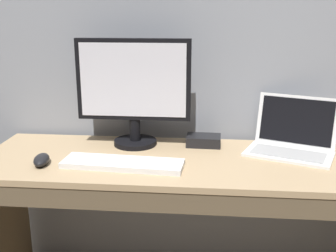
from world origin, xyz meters
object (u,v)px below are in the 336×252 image
Objects in this scene: wired_keyboard at (123,163)px; computer_mouse at (42,160)px; external_monitor at (134,90)px; laptop_white at (292,141)px; external_drive_box at (204,140)px.

wired_keyboard is 0.33m from computer_mouse.
computer_mouse is (-0.33, -0.27, -0.24)m from external_monitor.
external_monitor reaches higher than wired_keyboard.
laptop_white reaches higher than computer_mouse.
wired_keyboard is 0.43m from external_drive_box.
external_drive_box is (0.32, 0.29, 0.01)m from wired_keyboard.
external_monitor is 0.49m from computer_mouse.
external_monitor is 0.39m from external_drive_box.
external_monitor is at bearing -174.55° from external_drive_box.
wired_keyboard is (-0.00, -0.26, -0.24)m from external_monitor.
laptop_white is at bearing 18.79° from wired_keyboard.
wired_keyboard is 3.95× the size of computer_mouse.
laptop_white is 0.74m from wired_keyboard.
laptop_white reaches higher than wired_keyboard.
laptop_white is 1.05m from computer_mouse.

